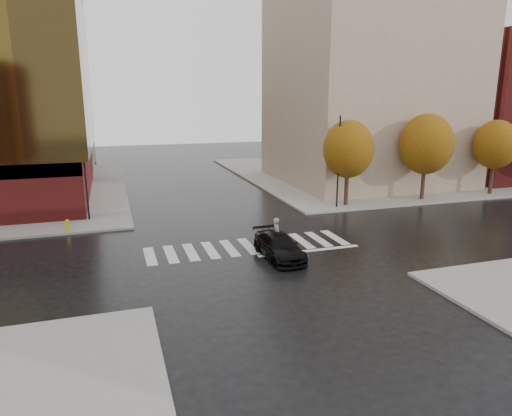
{
  "coord_description": "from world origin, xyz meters",
  "views": [
    {
      "loc": [
        -7.17,
        -23.23,
        8.31
      ],
      "look_at": [
        0.74,
        1.36,
        2.0
      ],
      "focal_mm": 32.0,
      "sensor_mm": 36.0,
      "label": 1
    }
  ],
  "objects_px": {
    "traffic_light_ne": "(339,157)",
    "fire_hydrant": "(67,224)",
    "sedan": "(279,246)",
    "traffic_light_nw": "(84,159)",
    "cyclist": "(278,241)"
  },
  "relations": [
    {
      "from": "traffic_light_ne",
      "to": "sedan",
      "type": "bearing_deg",
      "value": 68.52
    },
    {
      "from": "cyclist",
      "to": "fire_hydrant",
      "type": "distance_m",
      "value": 13.51
    },
    {
      "from": "cyclist",
      "to": "traffic_light_ne",
      "type": "bearing_deg",
      "value": -40.48
    },
    {
      "from": "traffic_light_nw",
      "to": "traffic_light_ne",
      "type": "height_order",
      "value": "traffic_light_nw"
    },
    {
      "from": "cyclist",
      "to": "fire_hydrant",
      "type": "relative_size",
      "value": 2.67
    },
    {
      "from": "sedan",
      "to": "traffic_light_nw",
      "type": "xyz_separation_m",
      "value": [
        -9.82,
        10.8,
        3.66
      ]
    },
    {
      "from": "sedan",
      "to": "cyclist",
      "type": "height_order",
      "value": "cyclist"
    },
    {
      "from": "traffic_light_nw",
      "to": "traffic_light_ne",
      "type": "relative_size",
      "value": 1.06
    },
    {
      "from": "cyclist",
      "to": "sedan",
      "type": "bearing_deg",
      "value": 167.87
    },
    {
      "from": "cyclist",
      "to": "traffic_light_nw",
      "type": "bearing_deg",
      "value": 48.9
    },
    {
      "from": "traffic_light_nw",
      "to": "fire_hydrant",
      "type": "xyz_separation_m",
      "value": [
        -1.18,
        -2.5,
        -3.73
      ]
    },
    {
      "from": "cyclist",
      "to": "traffic_light_nw",
      "type": "height_order",
      "value": "traffic_light_nw"
    },
    {
      "from": "cyclist",
      "to": "fire_hydrant",
      "type": "xyz_separation_m",
      "value": [
        -11.23,
        7.5,
        -0.12
      ]
    },
    {
      "from": "traffic_light_ne",
      "to": "fire_hydrant",
      "type": "xyz_separation_m",
      "value": [
        -19.0,
        -0.48,
        -3.44
      ]
    },
    {
      "from": "sedan",
      "to": "traffic_light_ne",
      "type": "bearing_deg",
      "value": 45.37
    }
  ]
}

